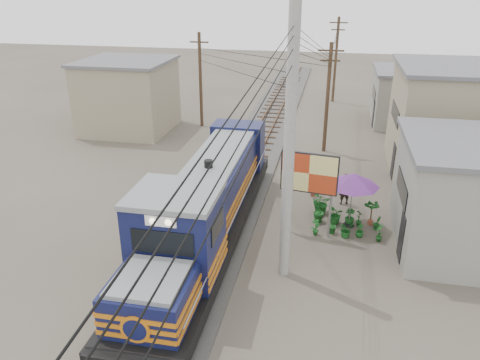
% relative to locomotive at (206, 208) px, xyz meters
% --- Properties ---
extents(ground, '(120.00, 120.00, 0.00)m').
position_rel_locomotive_xyz_m(ground, '(0.00, -1.02, -1.74)').
color(ground, '#473F35').
rests_on(ground, ground).
extents(ballast, '(3.60, 70.00, 0.16)m').
position_rel_locomotive_xyz_m(ballast, '(0.00, 8.98, -1.66)').
color(ballast, '#595651').
rests_on(ballast, ground).
extents(track, '(1.15, 70.00, 0.12)m').
position_rel_locomotive_xyz_m(track, '(0.00, 8.98, -1.48)').
color(track, '#51331E').
rests_on(track, ground).
extents(locomotive, '(2.95, 16.08, 3.98)m').
position_rel_locomotive_xyz_m(locomotive, '(0.00, 0.00, 0.00)').
color(locomotive, black).
rests_on(locomotive, ground).
extents(utility_pole_main, '(0.40, 0.40, 10.00)m').
position_rel_locomotive_xyz_m(utility_pole_main, '(3.50, -1.52, 3.26)').
color(utility_pole_main, '#9E9B93').
rests_on(utility_pole_main, ground).
extents(wooden_pole_mid, '(1.60, 0.24, 7.00)m').
position_rel_locomotive_xyz_m(wooden_pole_mid, '(4.50, 12.98, 1.94)').
color(wooden_pole_mid, '#4C3826').
rests_on(wooden_pole_mid, ground).
extents(wooden_pole_far, '(1.60, 0.24, 7.50)m').
position_rel_locomotive_xyz_m(wooden_pole_far, '(4.80, 26.98, 2.19)').
color(wooden_pole_far, '#4C3826').
rests_on(wooden_pole_far, ground).
extents(wooden_pole_left, '(1.60, 0.24, 7.00)m').
position_rel_locomotive_xyz_m(wooden_pole_left, '(-5.00, 16.98, 1.94)').
color(wooden_pole_left, '#4C3826').
rests_on(wooden_pole_left, ground).
extents(power_lines, '(9.65, 19.00, 3.30)m').
position_rel_locomotive_xyz_m(power_lines, '(-0.14, 7.47, 5.83)').
color(power_lines, black).
rests_on(power_lines, ground).
extents(shophouse_mid, '(8.40, 7.35, 6.20)m').
position_rel_locomotive_xyz_m(shophouse_mid, '(12.50, 10.98, 1.37)').
color(shophouse_mid, gray).
rests_on(shophouse_mid, ground).
extents(shophouse_back, '(6.30, 6.30, 4.20)m').
position_rel_locomotive_xyz_m(shophouse_back, '(11.00, 20.98, 0.37)').
color(shophouse_back, gray).
rests_on(shophouse_back, ground).
extents(shophouse_left, '(6.30, 6.30, 5.20)m').
position_rel_locomotive_xyz_m(shophouse_left, '(-10.00, 14.98, 0.87)').
color(shophouse_left, gray).
rests_on(shophouse_left, ground).
extents(billboard, '(2.47, 0.47, 3.83)m').
position_rel_locomotive_xyz_m(billboard, '(4.11, 1.75, 1.09)').
color(billboard, '#99999E').
rests_on(billboard, ground).
extents(market_umbrella, '(2.40, 2.40, 2.63)m').
position_rel_locomotive_xyz_m(market_umbrella, '(6.02, 2.85, 0.58)').
color(market_umbrella, black).
rests_on(market_umbrella, ground).
extents(vendor, '(0.71, 0.61, 1.66)m').
position_rel_locomotive_xyz_m(vendor, '(5.79, 5.15, -0.91)').
color(vendor, black).
rests_on(vendor, ground).
extents(plant_nursery, '(3.49, 3.18, 1.10)m').
position_rel_locomotive_xyz_m(plant_nursery, '(5.28, 2.96, -1.27)').
color(plant_nursery, '#18561D').
rests_on(plant_nursery, ground).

